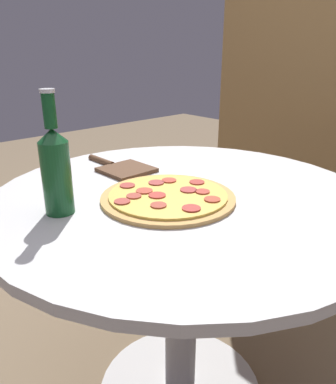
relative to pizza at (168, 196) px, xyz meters
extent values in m
cylinder|color=silver|center=(-0.01, 0.06, -0.37)|extent=(0.10, 0.10, 0.67)
cylinder|color=silver|center=(-0.01, 0.06, -0.02)|extent=(1.02, 1.02, 0.02)
cylinder|color=tan|center=(0.00, 0.00, 0.00)|extent=(0.34, 0.34, 0.01)
cylinder|color=#E0BC4C|center=(0.00, 0.00, 0.01)|extent=(0.30, 0.30, 0.01)
cylinder|color=#AB3129|center=(0.11, -0.03, 0.01)|extent=(0.04, 0.04, 0.00)
cylinder|color=#B03D2A|center=(-0.05, -0.04, 0.01)|extent=(0.04, 0.04, 0.00)
cylinder|color=#A13933|center=(-0.08, 0.03, 0.01)|extent=(0.04, 0.04, 0.00)
cylinder|color=#A43B30|center=(-0.03, -0.12, 0.01)|extent=(0.04, 0.04, 0.00)
cylinder|color=#B0382A|center=(0.05, 0.07, 0.01)|extent=(0.04, 0.04, 0.00)
cylinder|color=#A63D2C|center=(0.04, -0.07, 0.01)|extent=(0.04, 0.04, 0.00)
cylinder|color=#A33B2E|center=(-0.04, -0.08, 0.01)|extent=(0.04, 0.04, 0.00)
cylinder|color=#B73928|center=(-0.07, 0.07, 0.01)|extent=(0.04, 0.04, 0.00)
cylinder|color=#A63531|center=(0.02, 0.05, 0.01)|extent=(0.04, 0.04, 0.00)
cylinder|color=#A4362D|center=(-0.11, -0.04, 0.01)|extent=(0.04, 0.04, 0.00)
cylinder|color=#AC3D27|center=(0.11, 0.05, 0.01)|extent=(0.04, 0.04, 0.00)
cylinder|color=#B43128|center=(-0.01, -0.03, 0.01)|extent=(0.04, 0.04, 0.00)
cylinder|color=#A63128|center=(-0.01, 0.11, 0.01)|extent=(0.04, 0.04, 0.00)
cylinder|color=#144C23|center=(-0.11, -0.24, 0.08)|extent=(0.07, 0.07, 0.17)
cone|color=#144C23|center=(-0.11, -0.24, 0.18)|extent=(0.07, 0.07, 0.03)
cylinder|color=#144C23|center=(-0.11, -0.24, 0.23)|extent=(0.03, 0.03, 0.08)
cylinder|color=silver|center=(-0.11, -0.24, 0.27)|extent=(0.03, 0.03, 0.01)
cube|color=brown|center=(-0.26, 0.06, 0.00)|extent=(0.15, 0.15, 0.01)
cylinder|color=brown|center=(-0.39, 0.05, 0.00)|extent=(0.13, 0.02, 0.02)
camera|label=1|loc=(0.65, -0.60, 0.35)|focal=35.00mm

